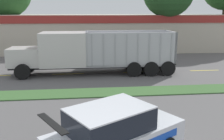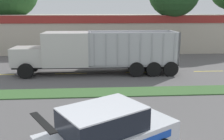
# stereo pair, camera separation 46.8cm
# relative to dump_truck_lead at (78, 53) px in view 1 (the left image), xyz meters

# --- Properties ---
(grass_verge) EXTENTS (120.00, 1.68, 0.06)m
(grass_verge) POSITION_rel_dump_truck_lead_xyz_m (1.66, -4.78, -1.58)
(grass_verge) COLOR #3D6633
(grass_verge) RESTS_ON ground_plane
(centre_line_4) EXTENTS (2.40, 0.14, 0.01)m
(centre_line_4) POSITION_rel_dump_truck_lead_xyz_m (-0.81, 0.06, -1.60)
(centre_line_4) COLOR yellow
(centre_line_4) RESTS_ON ground_plane
(centre_line_5) EXTENTS (2.40, 0.14, 0.01)m
(centre_line_5) POSITION_rel_dump_truck_lead_xyz_m (4.59, 0.06, -1.60)
(centre_line_5) COLOR yellow
(centre_line_5) RESTS_ON ground_plane
(centre_line_6) EXTENTS (2.40, 0.14, 0.01)m
(centre_line_6) POSITION_rel_dump_truck_lead_xyz_m (9.99, 0.06, -1.60)
(centre_line_6) COLOR yellow
(centre_line_6) RESTS_ON ground_plane
(dump_truck_lead) EXTENTS (12.15, 2.80, 3.33)m
(dump_truck_lead) POSITION_rel_dump_truck_lead_xyz_m (0.00, 0.00, 0.00)
(dump_truck_lead) COLOR black
(dump_truck_lead) RESTS_ON ground_plane
(rally_car) EXTENTS (4.73, 3.88, 1.81)m
(rally_car) POSITION_rel_dump_truck_lead_xyz_m (1.38, -11.47, -0.70)
(rally_car) COLOR silver
(rally_car) RESTS_ON ground_plane
(store_building_backdrop) EXTENTS (39.56, 12.10, 4.27)m
(store_building_backdrop) POSITION_rel_dump_truck_lead_xyz_m (0.71, 14.36, 0.53)
(store_building_backdrop) COLOR #BCB29E
(store_building_backdrop) RESTS_ON ground_plane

